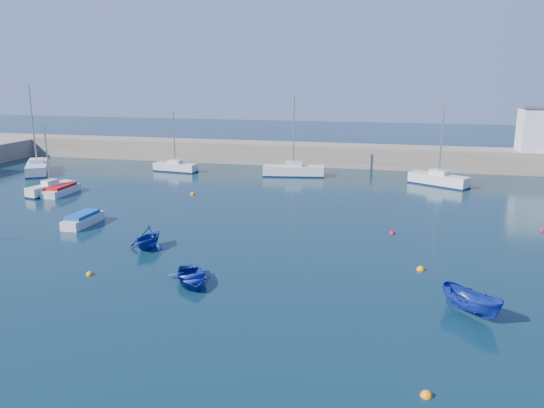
% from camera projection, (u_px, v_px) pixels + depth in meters
% --- Properties ---
extents(ground, '(220.00, 220.00, 0.00)m').
position_uv_depth(ground, '(143.00, 320.00, 25.10)').
color(ground, '#0C2736').
rests_on(ground, ground).
extents(back_wall, '(96.00, 4.50, 2.60)m').
position_uv_depth(back_wall, '(307.00, 154.00, 68.25)').
color(back_wall, gray).
rests_on(back_wall, ground).
extents(sailboat_3, '(2.48, 5.02, 6.53)m').
position_uv_depth(sailboat_3, '(51.00, 188.00, 51.37)').
color(sailboat_3, silver).
rests_on(sailboat_3, ground).
extents(sailboat_4, '(6.13, 7.68, 10.12)m').
position_uv_depth(sailboat_4, '(37.00, 167.00, 62.49)').
color(sailboat_4, silver).
rests_on(sailboat_4, ground).
extents(sailboat_5, '(5.46, 2.16, 7.10)m').
position_uv_depth(sailboat_5, '(175.00, 167.00, 63.21)').
color(sailboat_5, silver).
rests_on(sailboat_5, ground).
extents(sailboat_6, '(7.09, 2.96, 9.08)m').
position_uv_depth(sailboat_6, '(293.00, 170.00, 60.42)').
color(sailboat_6, silver).
rests_on(sailboat_6, ground).
extents(sailboat_7, '(6.22, 4.71, 8.31)m').
position_uv_depth(sailboat_7, '(438.00, 179.00, 55.33)').
color(sailboat_7, silver).
rests_on(sailboat_7, ground).
extents(motorboat_1, '(1.40, 3.90, 0.95)m').
position_uv_depth(motorboat_1, '(83.00, 219.00, 40.84)').
color(motorboat_1, silver).
rests_on(motorboat_1, ground).
extents(motorboat_2, '(1.65, 4.46, 0.91)m').
position_uv_depth(motorboat_2, '(61.00, 190.00, 51.32)').
color(motorboat_2, silver).
rests_on(motorboat_2, ground).
extents(dinghy_center, '(3.90, 4.26, 0.72)m').
position_uv_depth(dinghy_center, '(192.00, 277.00, 29.43)').
color(dinghy_center, navy).
rests_on(dinghy_center, ground).
extents(dinghy_left, '(2.83, 3.17, 1.52)m').
position_uv_depth(dinghy_left, '(148.00, 237.00, 35.27)').
color(dinghy_left, navy).
rests_on(dinghy_left, ground).
extents(dinghy_right, '(3.29, 3.25, 1.30)m').
position_uv_depth(dinghy_right, '(472.00, 303.00, 25.50)').
color(dinghy_right, navy).
rests_on(dinghy_right, ground).
extents(buoy_0, '(0.41, 0.41, 0.41)m').
position_uv_depth(buoy_0, '(90.00, 275.00, 30.79)').
color(buoy_0, orange).
rests_on(buoy_0, ground).
extents(buoy_1, '(0.43, 0.43, 0.43)m').
position_uv_depth(buoy_1, '(392.00, 234.00, 38.71)').
color(buoy_1, '#B10D27').
rests_on(buoy_1, ground).
extents(buoy_2, '(0.50, 0.50, 0.50)m').
position_uv_depth(buoy_2, '(421.00, 270.00, 31.54)').
color(buoy_2, orange).
rests_on(buoy_2, ground).
extents(buoy_3, '(0.46, 0.46, 0.46)m').
position_uv_depth(buoy_3, '(193.00, 194.00, 51.30)').
color(buoy_3, orange).
rests_on(buoy_3, ground).
extents(buoy_4, '(0.43, 0.43, 0.43)m').
position_uv_depth(buoy_4, '(542.00, 231.00, 39.32)').
color(buoy_4, '#B10D27').
rests_on(buoy_4, ground).
extents(buoy_5, '(0.45, 0.45, 0.45)m').
position_uv_depth(buoy_5, '(426.00, 396.00, 19.19)').
color(buoy_5, orange).
rests_on(buoy_5, ground).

